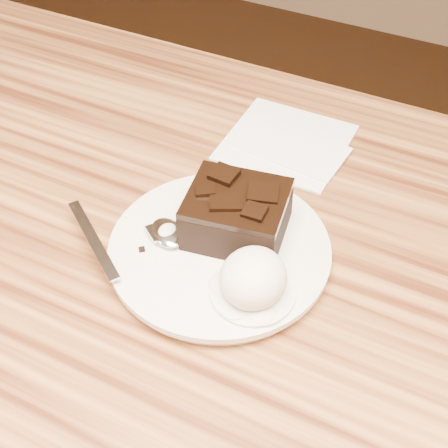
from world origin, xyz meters
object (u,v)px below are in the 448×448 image
at_px(ice_cream_scoop, 253,278).
at_px(plate, 220,252).
at_px(brownie, 237,216).
at_px(spoon, 167,234).
at_px(napkin, 286,141).

bearing_deg(ice_cream_scoop, plate, 144.27).
bearing_deg(brownie, spoon, -147.17).
distance_m(plate, spoon, 0.05).
bearing_deg(plate, napkin, 93.34).
bearing_deg(brownie, plate, -104.67).
height_order(brownie, ice_cream_scoop, ice_cream_scoop).
bearing_deg(brownie, napkin, 95.89).
bearing_deg(spoon, plate, -41.37).
bearing_deg(plate, brownie, 75.33).
bearing_deg(spoon, brownie, -22.24).
height_order(brownie, napkin, brownie).
distance_m(ice_cream_scoop, napkin, 0.25).
bearing_deg(napkin, ice_cream_scoop, -74.84).
height_order(spoon, napkin, spoon).
bearing_deg(napkin, plate, -86.66).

